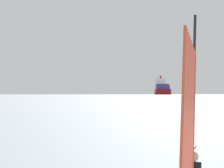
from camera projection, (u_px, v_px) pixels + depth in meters
The scene contains 2 objects.
windsurfer at pixel (192, 166), 9.57m from camera, with size 1.10×3.74×4.37m.
cargo_ship at pixel (162, 90), 931.04m from camera, with size 87.58×174.87×39.72m.
Camera 1 is at (0.03, -9.43, 2.56)m, focal length 75.54 mm.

